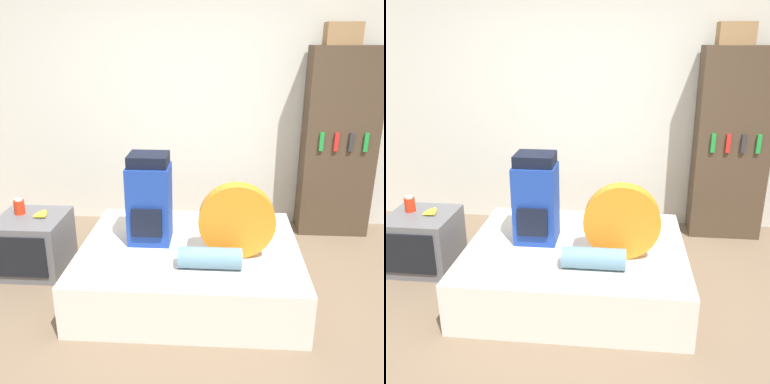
% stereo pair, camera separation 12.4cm
% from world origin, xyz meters
% --- Properties ---
extents(ground_plane, '(16.00, 16.00, 0.00)m').
position_xyz_m(ground_plane, '(0.00, 0.00, 0.00)').
color(ground_plane, brown).
extents(wall_back, '(8.00, 0.05, 2.60)m').
position_xyz_m(wall_back, '(0.00, 2.04, 1.30)').
color(wall_back, silver).
rests_on(wall_back, ground_plane).
extents(bed, '(1.73, 1.43, 0.41)m').
position_xyz_m(bed, '(0.05, 0.55, 0.20)').
color(bed, silver).
rests_on(bed, ground_plane).
extents(backpack, '(0.33, 0.33, 0.73)m').
position_xyz_m(backpack, '(-0.27, 0.61, 0.76)').
color(backpack, navy).
rests_on(backpack, bed).
extents(tent_bag, '(0.57, 0.13, 0.57)m').
position_xyz_m(tent_bag, '(0.41, 0.40, 0.69)').
color(tent_bag, orange).
rests_on(tent_bag, bed).
extents(sleeping_roll, '(0.46, 0.16, 0.16)m').
position_xyz_m(sleeping_roll, '(0.22, 0.19, 0.49)').
color(sleeping_roll, '#5B849E').
rests_on(sleeping_roll, bed).
extents(television, '(0.58, 0.59, 0.50)m').
position_xyz_m(television, '(-1.36, 0.79, 0.25)').
color(television, '#5B5B60').
rests_on(television, ground_plane).
extents(canister, '(0.09, 0.09, 0.14)m').
position_xyz_m(canister, '(-1.48, 0.86, 0.57)').
color(canister, red).
rests_on(canister, television).
extents(banana_bunch, '(0.13, 0.18, 0.03)m').
position_xyz_m(banana_bunch, '(-1.27, 0.84, 0.52)').
color(banana_bunch, yellow).
rests_on(banana_bunch, television).
extents(bookshelf, '(0.71, 0.35, 1.92)m').
position_xyz_m(bookshelf, '(1.49, 1.82, 0.96)').
color(bookshelf, '#473828').
rests_on(bookshelf, ground_plane).
extents(cardboard_box, '(0.33, 0.20, 0.21)m').
position_xyz_m(cardboard_box, '(1.41, 1.82, 2.02)').
color(cardboard_box, '#99754C').
rests_on(cardboard_box, bookshelf).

